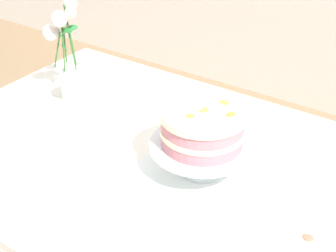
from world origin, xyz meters
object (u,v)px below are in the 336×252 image
at_px(dining_table, 143,182).
at_px(layer_cake, 203,127).
at_px(teacup, 12,163).
at_px(flower_vase, 66,57).
at_px(cake_stand, 202,149).

distance_m(dining_table, layer_cake, 0.31).
bearing_deg(dining_table, layer_cake, 9.55).
relative_size(dining_table, teacup, 10.69).
relative_size(dining_table, layer_cake, 6.01).
relative_size(flower_vase, teacup, 2.80).
height_order(dining_table, flower_vase, flower_vase).
xyz_separation_m(dining_table, cake_stand, (0.18, 0.03, 0.17)).
bearing_deg(layer_cake, flower_vase, 169.72).
distance_m(layer_cake, flower_vase, 0.62).
bearing_deg(cake_stand, teacup, -147.66).
bearing_deg(teacup, flower_vase, 110.98).
bearing_deg(flower_vase, layer_cake, -10.28).
bearing_deg(cake_stand, flower_vase, 169.72).
bearing_deg(teacup, dining_table, 43.44).
bearing_deg(flower_vase, teacup, -69.02).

